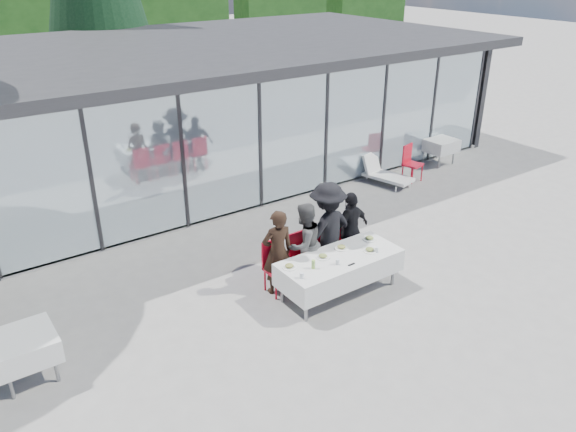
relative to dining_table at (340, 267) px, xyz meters
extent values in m
plane|color=gray|center=(-0.15, -0.03, -0.54)|extent=(90.00, 90.00, 0.00)
cube|color=gray|center=(1.85, 7.97, -0.49)|extent=(14.00, 8.00, 0.10)
cube|color=black|center=(1.85, 11.87, 1.06)|extent=(14.00, 0.20, 3.20)
cube|color=black|center=(8.75, 7.97, 1.06)|extent=(0.20, 8.00, 3.20)
cube|color=silver|center=(1.85, 4.00, 1.06)|extent=(13.60, 0.06, 3.10)
cube|color=#2D2D30|center=(1.85, 7.57, 2.78)|extent=(14.80, 8.80, 0.24)
cube|color=#262628|center=(-3.01, 4.00, 1.06)|extent=(0.08, 0.10, 3.10)
cube|color=#262628|center=(-1.07, 4.00, 1.06)|extent=(0.08, 0.10, 3.10)
cube|color=#262628|center=(0.87, 4.00, 1.06)|extent=(0.08, 0.10, 3.10)
cube|color=#262628|center=(2.82, 4.00, 1.06)|extent=(0.08, 0.10, 3.10)
cube|color=#262628|center=(4.76, 4.00, 1.06)|extent=(0.08, 0.10, 3.10)
cube|color=#262628|center=(6.70, 4.00, 1.06)|extent=(0.08, 0.10, 3.10)
cube|color=#262628|center=(8.65, 4.00, 1.06)|extent=(0.08, 0.10, 3.10)
cube|color=red|center=(-0.65, 6.47, -0.09)|extent=(0.45, 0.45, 0.90)
cube|color=red|center=(0.85, 6.97, -0.09)|extent=(0.45, 0.45, 0.90)
cube|color=red|center=(3.35, 6.47, -0.09)|extent=(0.45, 0.45, 0.90)
cube|color=red|center=(5.35, 7.17, -0.09)|extent=(0.45, 0.45, 0.90)
cube|color=#133310|center=(1.85, 27.97, 1.66)|extent=(6.50, 2.00, 4.40)
cube|color=#133310|center=(9.85, 27.97, 1.66)|extent=(6.50, 2.00, 4.40)
cube|color=#133310|center=(17.85, 27.97, 1.66)|extent=(6.50, 2.00, 4.40)
cube|color=#133310|center=(25.85, 27.97, 1.66)|extent=(6.50, 2.00, 4.40)
cube|color=silver|center=(0.00, 0.00, 0.00)|extent=(2.26, 0.96, 0.42)
cylinder|color=gray|center=(-1.00, -0.35, -0.18)|extent=(0.06, 0.06, 0.71)
cylinder|color=gray|center=(1.00, -0.35, -0.18)|extent=(0.06, 0.06, 0.71)
cylinder|color=gray|center=(-1.00, 0.35, -0.18)|extent=(0.06, 0.06, 0.71)
cylinder|color=gray|center=(1.00, 0.35, -0.18)|extent=(0.06, 0.06, 0.71)
imported|color=black|center=(-0.86, 0.69, 0.27)|extent=(0.67, 0.67, 1.61)
cube|color=red|center=(-0.86, 0.66, -0.09)|extent=(0.44, 0.44, 0.05)
cube|color=red|center=(-0.86, 0.86, 0.16)|extent=(0.44, 0.04, 0.55)
cylinder|color=red|center=(-1.04, 0.48, -0.32)|extent=(0.04, 0.04, 0.43)
cylinder|color=red|center=(-0.68, 0.48, -0.32)|extent=(0.04, 0.04, 0.43)
cylinder|color=red|center=(-1.04, 0.84, -0.32)|extent=(0.04, 0.04, 0.43)
cylinder|color=red|center=(-0.68, 0.84, -0.32)|extent=(0.04, 0.04, 0.43)
imported|color=#4F4F4F|center=(-0.28, 0.69, 0.25)|extent=(0.92, 0.92, 1.58)
cube|color=red|center=(-0.28, 0.66, -0.09)|extent=(0.44, 0.44, 0.05)
cube|color=red|center=(-0.28, 0.86, 0.16)|extent=(0.44, 0.04, 0.55)
cylinder|color=red|center=(-0.46, 0.48, -0.32)|extent=(0.04, 0.04, 0.43)
cylinder|color=red|center=(-0.10, 0.48, -0.32)|extent=(0.04, 0.04, 0.43)
cylinder|color=red|center=(-0.46, 0.84, -0.32)|extent=(0.04, 0.04, 0.43)
cylinder|color=red|center=(-0.10, 0.84, -0.32)|extent=(0.04, 0.04, 0.43)
imported|color=black|center=(0.25, 0.69, 0.39)|extent=(1.34, 1.34, 1.86)
cube|color=red|center=(0.25, 0.66, -0.09)|extent=(0.44, 0.44, 0.05)
cube|color=red|center=(0.25, 0.86, 0.16)|extent=(0.44, 0.04, 0.55)
cylinder|color=red|center=(0.07, 0.48, -0.32)|extent=(0.04, 0.04, 0.43)
cylinder|color=red|center=(0.43, 0.48, -0.32)|extent=(0.04, 0.04, 0.43)
cylinder|color=red|center=(0.07, 0.84, -0.32)|extent=(0.04, 0.04, 0.43)
cylinder|color=red|center=(0.43, 0.84, -0.32)|extent=(0.04, 0.04, 0.43)
imported|color=black|center=(0.84, 0.69, 0.23)|extent=(1.00, 1.00, 1.54)
cube|color=red|center=(0.84, 0.66, -0.09)|extent=(0.44, 0.44, 0.05)
cube|color=red|center=(0.84, 0.86, 0.16)|extent=(0.44, 0.04, 0.55)
cylinder|color=red|center=(0.66, 0.48, -0.32)|extent=(0.04, 0.04, 0.43)
cylinder|color=red|center=(1.02, 0.48, -0.32)|extent=(0.04, 0.04, 0.43)
cylinder|color=red|center=(0.66, 0.84, -0.32)|extent=(0.04, 0.04, 0.43)
cylinder|color=red|center=(1.02, 0.84, -0.32)|extent=(0.04, 0.04, 0.43)
cylinder|color=white|center=(-0.95, 0.20, 0.22)|extent=(0.25, 0.25, 0.01)
ellipsoid|color=#AB9344|center=(-0.95, 0.20, 0.25)|extent=(0.15, 0.15, 0.05)
cylinder|color=white|center=(-0.27, 0.15, 0.22)|extent=(0.25, 0.25, 0.01)
ellipsoid|color=#446D28|center=(-0.27, 0.15, 0.25)|extent=(0.15, 0.15, 0.05)
cylinder|color=white|center=(0.21, 0.22, 0.22)|extent=(0.25, 0.25, 0.01)
ellipsoid|color=#AB9344|center=(0.21, 0.22, 0.25)|extent=(0.15, 0.15, 0.05)
cylinder|color=white|center=(0.87, 0.19, 0.22)|extent=(0.25, 0.25, 0.01)
ellipsoid|color=#446D28|center=(0.87, 0.19, 0.25)|extent=(0.15, 0.15, 0.05)
cylinder|color=white|center=(0.57, -0.15, 0.22)|extent=(0.25, 0.25, 0.01)
ellipsoid|color=#446D28|center=(0.57, -0.15, 0.25)|extent=(0.15, 0.15, 0.05)
cylinder|color=#90C251|center=(-0.63, -0.05, 0.29)|extent=(0.06, 0.06, 0.16)
cylinder|color=silver|center=(-0.21, -0.18, 0.26)|extent=(0.07, 0.07, 0.10)
cylinder|color=silver|center=(0.64, -0.24, 0.26)|extent=(0.07, 0.07, 0.10)
cylinder|color=silver|center=(-0.98, -0.19, 0.26)|extent=(0.07, 0.07, 0.10)
cube|color=black|center=(-0.02, -0.33, 0.22)|extent=(0.14, 0.03, 0.01)
cube|color=silver|center=(-5.10, 0.82, 0.02)|extent=(0.86, 0.86, 0.36)
cylinder|color=gray|center=(-5.40, 0.52, -0.18)|extent=(0.05, 0.05, 0.72)
cylinder|color=gray|center=(-4.80, 0.52, -0.18)|extent=(0.05, 0.05, 0.72)
cylinder|color=gray|center=(-5.40, 1.12, -0.18)|extent=(0.05, 0.05, 0.72)
cylinder|color=gray|center=(-4.80, 1.12, -0.18)|extent=(0.05, 0.05, 0.72)
cube|color=silver|center=(6.81, 3.68, 0.02)|extent=(0.86, 0.86, 0.36)
cylinder|color=gray|center=(6.51, 3.38, -0.18)|extent=(0.05, 0.05, 0.72)
cylinder|color=gray|center=(7.11, 3.38, -0.18)|extent=(0.05, 0.05, 0.72)
cylinder|color=gray|center=(6.51, 3.98, -0.18)|extent=(0.05, 0.05, 0.72)
cylinder|color=gray|center=(7.11, 3.98, -0.18)|extent=(0.05, 0.05, 0.72)
cube|color=red|center=(5.18, 3.16, -0.09)|extent=(0.54, 0.54, 0.05)
cube|color=red|center=(5.13, 3.35, 0.16)|extent=(0.44, 0.15, 0.55)
cylinder|color=red|center=(5.00, 2.98, -0.32)|extent=(0.04, 0.04, 0.43)
cylinder|color=red|center=(5.36, 2.98, -0.32)|extent=(0.04, 0.04, 0.43)
cylinder|color=red|center=(5.00, 3.34, -0.32)|extent=(0.04, 0.04, 0.43)
cylinder|color=red|center=(5.36, 3.34, -0.32)|extent=(0.04, 0.04, 0.43)
cube|color=red|center=(4.14, 4.43, -0.09)|extent=(0.60, 0.60, 0.05)
cube|color=red|center=(4.24, 4.25, 0.16)|extent=(0.41, 0.24, 0.55)
cylinder|color=red|center=(3.96, 4.25, -0.32)|extent=(0.04, 0.04, 0.43)
cylinder|color=red|center=(4.32, 4.25, -0.32)|extent=(0.04, 0.04, 0.43)
cylinder|color=red|center=(3.96, 4.61, -0.32)|extent=(0.04, 0.04, 0.43)
cylinder|color=red|center=(4.32, 4.61, -0.32)|extent=(0.04, 0.04, 0.43)
cube|color=white|center=(4.50, 3.37, -0.36)|extent=(0.90, 1.41, 0.08)
cube|color=white|center=(4.36, 3.90, -0.09)|extent=(0.65, 0.40, 0.54)
cylinder|color=white|center=(4.25, 2.82, -0.47)|extent=(0.04, 0.04, 0.14)
cylinder|color=white|center=(4.75, 2.82, -0.47)|extent=(0.04, 0.04, 0.14)
cylinder|color=white|center=(4.25, 3.92, -0.47)|extent=(0.04, 0.04, 0.14)
cylinder|color=white|center=(4.75, 3.92, -0.47)|extent=(0.04, 0.04, 0.14)
cylinder|color=#382316|center=(0.35, 12.97, 0.46)|extent=(0.44, 0.44, 2.00)
camera|label=1|loc=(-5.70, -6.55, 5.08)|focal=35.00mm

